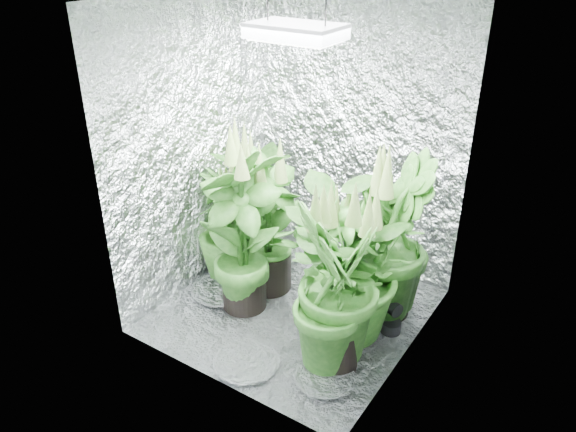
{
  "coord_description": "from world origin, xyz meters",
  "views": [
    {
      "loc": [
        1.67,
        -2.6,
        2.33
      ],
      "look_at": [
        -0.05,
        0.0,
        0.71
      ],
      "focal_mm": 35.0,
      "sensor_mm": 36.0,
      "label": 1
    }
  ],
  "objects_px": {
    "plant_e": "(344,270)",
    "plant_f": "(242,230)",
    "plant_d": "(228,228)",
    "plant_g": "(336,289)",
    "plant_a": "(249,202)",
    "plant_c": "(391,240)",
    "plant_h": "(347,258)",
    "circulation_fan": "(389,311)",
    "grow_lamp": "(296,32)",
    "plant_b": "(268,226)"
  },
  "relations": [
    {
      "from": "plant_e",
      "to": "plant_f",
      "type": "distance_m",
      "value": 0.72
    },
    {
      "from": "plant_d",
      "to": "plant_g",
      "type": "xyz_separation_m",
      "value": [
        1.09,
        -0.4,
        0.13
      ]
    },
    {
      "from": "plant_a",
      "to": "plant_f",
      "type": "height_order",
      "value": "plant_f"
    },
    {
      "from": "plant_c",
      "to": "plant_h",
      "type": "xyz_separation_m",
      "value": [
        -0.22,
        -0.17,
        -0.13
      ]
    },
    {
      "from": "plant_c",
      "to": "plant_e",
      "type": "distance_m",
      "value": 0.42
    },
    {
      "from": "plant_f",
      "to": "circulation_fan",
      "type": "relative_size",
      "value": 3.83
    },
    {
      "from": "grow_lamp",
      "to": "plant_f",
      "type": "distance_m",
      "value": 1.28
    },
    {
      "from": "plant_a",
      "to": "plant_g",
      "type": "distance_m",
      "value": 1.31
    },
    {
      "from": "plant_e",
      "to": "circulation_fan",
      "type": "relative_size",
      "value": 3.17
    },
    {
      "from": "plant_b",
      "to": "circulation_fan",
      "type": "xyz_separation_m",
      "value": [
        0.92,
        0.03,
        -0.35
      ]
    },
    {
      "from": "plant_c",
      "to": "plant_f",
      "type": "xyz_separation_m",
      "value": [
        -0.83,
        -0.48,
        0.04
      ]
    },
    {
      "from": "plant_g",
      "to": "plant_b",
      "type": "bearing_deg",
      "value": 149.86
    },
    {
      "from": "plant_e",
      "to": "plant_c",
      "type": "bearing_deg",
      "value": 73.23
    },
    {
      "from": "plant_a",
      "to": "plant_c",
      "type": "xyz_separation_m",
      "value": [
        1.15,
        -0.02,
        0.05
      ]
    },
    {
      "from": "plant_b",
      "to": "plant_d",
      "type": "relative_size",
      "value": 1.23
    },
    {
      "from": "plant_h",
      "to": "circulation_fan",
      "type": "height_order",
      "value": "plant_h"
    },
    {
      "from": "plant_a",
      "to": "plant_e",
      "type": "xyz_separation_m",
      "value": [
        1.03,
        -0.42,
        -0.0
      ]
    },
    {
      "from": "plant_c",
      "to": "plant_a",
      "type": "bearing_deg",
      "value": 178.8
    },
    {
      "from": "grow_lamp",
      "to": "plant_e",
      "type": "bearing_deg",
      "value": -8.35
    },
    {
      "from": "grow_lamp",
      "to": "circulation_fan",
      "type": "xyz_separation_m",
      "value": [
        0.62,
        0.17,
        -1.69
      ]
    },
    {
      "from": "plant_e",
      "to": "circulation_fan",
      "type": "bearing_deg",
      "value": 45.42
    },
    {
      "from": "plant_d",
      "to": "plant_f",
      "type": "relative_size",
      "value": 0.7
    },
    {
      "from": "plant_c",
      "to": "plant_d",
      "type": "height_order",
      "value": "plant_c"
    },
    {
      "from": "plant_e",
      "to": "plant_f",
      "type": "bearing_deg",
      "value": -173.6
    },
    {
      "from": "plant_b",
      "to": "plant_c",
      "type": "relative_size",
      "value": 0.92
    },
    {
      "from": "grow_lamp",
      "to": "plant_h",
      "type": "height_order",
      "value": "grow_lamp"
    },
    {
      "from": "grow_lamp",
      "to": "plant_h",
      "type": "bearing_deg",
      "value": 30.64
    },
    {
      "from": "plant_h",
      "to": "plant_g",
      "type": "bearing_deg",
      "value": -69.43
    },
    {
      "from": "plant_g",
      "to": "plant_a",
      "type": "bearing_deg",
      "value": 148.67
    },
    {
      "from": "plant_f",
      "to": "circulation_fan",
      "type": "height_order",
      "value": "plant_f"
    },
    {
      "from": "plant_b",
      "to": "plant_h",
      "type": "relative_size",
      "value": 1.18
    },
    {
      "from": "plant_d",
      "to": "plant_g",
      "type": "relative_size",
      "value": 0.77
    },
    {
      "from": "plant_d",
      "to": "plant_e",
      "type": "xyz_separation_m",
      "value": [
        1.01,
        -0.15,
        0.08
      ]
    },
    {
      "from": "plant_d",
      "to": "circulation_fan",
      "type": "relative_size",
      "value": 2.7
    },
    {
      "from": "plant_c",
      "to": "plant_g",
      "type": "bearing_deg",
      "value": -93.32
    },
    {
      "from": "plant_d",
      "to": "plant_h",
      "type": "height_order",
      "value": "plant_h"
    },
    {
      "from": "plant_d",
      "to": "plant_b",
      "type": "bearing_deg",
      "value": 9.75
    },
    {
      "from": "plant_a",
      "to": "plant_c",
      "type": "height_order",
      "value": "plant_c"
    },
    {
      "from": "plant_d",
      "to": "plant_e",
      "type": "height_order",
      "value": "plant_e"
    },
    {
      "from": "plant_c",
      "to": "plant_e",
      "type": "height_order",
      "value": "plant_c"
    },
    {
      "from": "plant_g",
      "to": "plant_h",
      "type": "distance_m",
      "value": 0.53
    },
    {
      "from": "plant_d",
      "to": "plant_g",
      "type": "height_order",
      "value": "plant_g"
    },
    {
      "from": "plant_f",
      "to": "plant_h",
      "type": "distance_m",
      "value": 0.7
    },
    {
      "from": "grow_lamp",
      "to": "plant_g",
      "type": "bearing_deg",
      "value": -33.29
    },
    {
      "from": "plant_e",
      "to": "plant_b",
      "type": "bearing_deg",
      "value": 164.11
    },
    {
      "from": "plant_e",
      "to": "plant_f",
      "type": "xyz_separation_m",
      "value": [
        -0.71,
        -0.08,
        0.1
      ]
    },
    {
      "from": "plant_g",
      "to": "plant_h",
      "type": "relative_size",
      "value": 1.25
    },
    {
      "from": "plant_d",
      "to": "circulation_fan",
      "type": "bearing_deg",
      "value": 3.64
    },
    {
      "from": "plant_c",
      "to": "plant_d",
      "type": "xyz_separation_m",
      "value": [
        -1.13,
        -0.25,
        -0.14
      ]
    },
    {
      "from": "plant_c",
      "to": "circulation_fan",
      "type": "distance_m",
      "value": 0.46
    }
  ]
}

